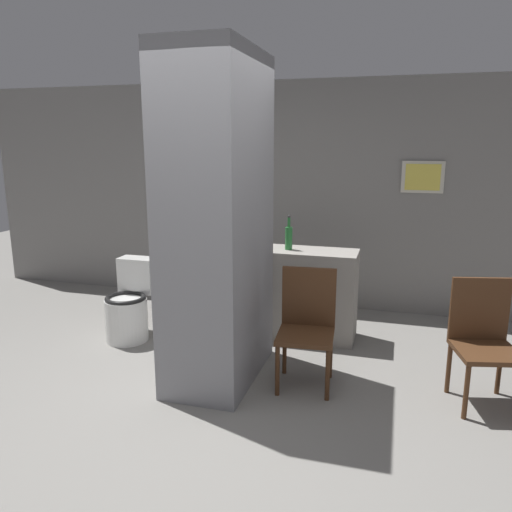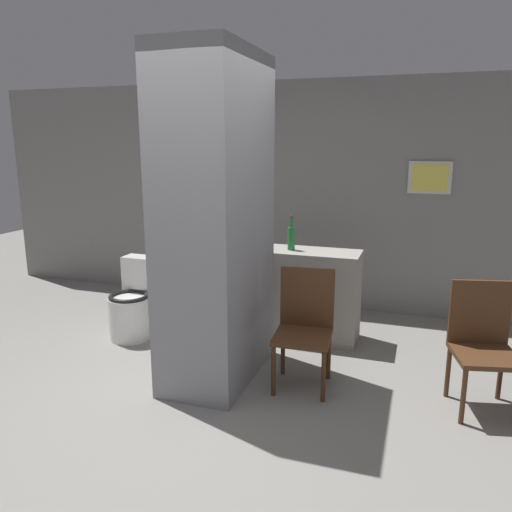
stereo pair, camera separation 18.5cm
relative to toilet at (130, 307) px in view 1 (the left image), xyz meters
name	(u,v)px [view 1 (the left image)]	position (x,y,z in m)	size (l,w,h in m)	color
ground_plane	(206,408)	(1.23, -1.06, -0.32)	(14.00, 14.00, 0.00)	gray
wall_back	(287,196)	(1.23, 1.57, 0.98)	(8.00, 0.09, 2.60)	gray
pillar_center	(218,222)	(1.14, -0.50, 0.98)	(0.66, 1.12, 2.60)	gray
counter_shelf	(286,292)	(1.47, 0.52, 0.12)	(1.39, 0.44, 0.89)	gray
toilet	(130,307)	(0.00, 0.00, 0.00)	(0.41, 0.57, 0.78)	silver
chair_near_pillar	(307,323)	(1.86, -0.43, 0.18)	(0.47, 0.47, 0.93)	#4C2D19
chair_by_doorway	(483,337)	(3.17, -0.37, 0.18)	(0.53, 0.53, 0.93)	#4C2D19
bicycle	(218,293)	(0.68, 0.70, -0.01)	(1.64, 0.42, 0.65)	black
bottle_tall	(289,237)	(1.49, 0.51, 0.69)	(0.07, 0.07, 0.34)	#267233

